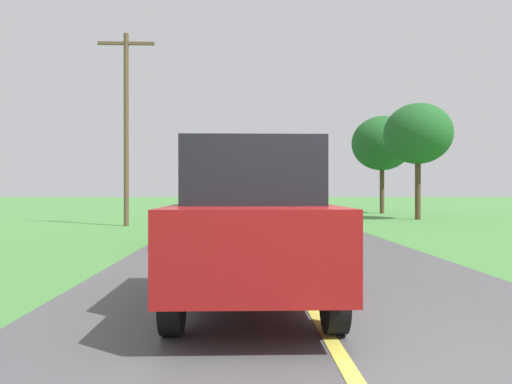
{
  "coord_description": "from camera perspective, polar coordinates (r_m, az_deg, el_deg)",
  "views": [
    {
      "loc": [
        -0.81,
        -3.86,
        1.45
      ],
      "look_at": [
        -0.37,
        11.22,
        1.4
      ],
      "focal_mm": 33.67,
      "sensor_mm": 36.0,
      "label": 1
    }
  ],
  "objects": [
    {
      "name": "banana_truck_near",
      "position": [
        13.84,
        -0.93,
        0.28
      ],
      "size": [
        2.38,
        5.82,
        2.8
      ],
      "color": "#2D2D30",
      "rests_on": "road_surface"
    },
    {
      "name": "roadside_tree_near_left",
      "position": [
        31.38,
        14.75,
        5.6
      ],
      "size": [
        3.79,
        3.79,
        6.13
      ],
      "color": "#4C3823",
      "rests_on": "ground"
    },
    {
      "name": "following_car",
      "position": [
        5.79,
        -0.56,
        -3.56
      ],
      "size": [
        1.74,
        4.1,
        1.92
      ],
      "color": "maroon",
      "rests_on": "road_surface"
    },
    {
      "name": "ground_plane",
      "position": [
        4.21,
        10.18,
        -19.96
      ],
      "size": [
        200.0,
        200.0,
        0.0
      ],
      "primitive_type": "plane",
      "color": "#47843D"
    },
    {
      "name": "roadside_tree_mid_right",
      "position": [
        25.37,
        18.68,
        6.55
      ],
      "size": [
        3.35,
        3.35,
        5.79
      ],
      "color": "#4C3823",
      "rests_on": "ground"
    },
    {
      "name": "banana_truck_far",
      "position": [
        25.51,
        -1.02,
        0.2
      ],
      "size": [
        2.38,
        5.81,
        2.8
      ],
      "color": "#2D2D30",
      "rests_on": "road_surface"
    },
    {
      "name": "utility_pole_roadside",
      "position": [
        20.42,
        -15.17,
        8.07
      ],
      "size": [
        2.28,
        0.2,
        7.84
      ],
      "color": "brown",
      "rests_on": "ground"
    },
    {
      "name": "road_surface",
      "position": [
        4.19,
        10.18,
        -19.45
      ],
      "size": [
        6.4,
        120.0,
        0.08
      ],
      "primitive_type": "cube",
      "color": "#4C4C4F",
      "rests_on": "ground"
    },
    {
      "name": "centre_line",
      "position": [
        4.18,
        10.18,
        -18.89
      ],
      "size": [
        0.14,
        108.0,
        0.01
      ],
      "primitive_type": "cube",
      "color": "#E0D64C",
      "rests_on": "road_surface"
    }
  ]
}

